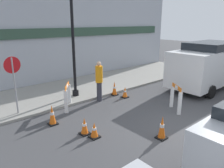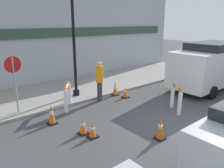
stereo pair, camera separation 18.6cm
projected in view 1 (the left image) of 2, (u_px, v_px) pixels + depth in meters
The scene contains 15 objects.
ground_plane at pixel (195, 131), 6.99m from camera, with size 60.00×60.00×0.00m, color #424244.
sidewalk_slab at pixel (83, 87), 11.62m from camera, with size 18.00×3.78×0.10m.
storefront_facade at pixel (62, 33), 12.30m from camera, with size 18.00×0.22×5.50m.
streetlamp_post at pixel (72, 12), 9.09m from camera, with size 0.44×0.44×5.78m.
stop_sign at pixel (14, 76), 7.78m from camera, with size 0.60×0.10×2.12m.
barricade_0 at pixel (176, 97), 8.48m from camera, with size 0.58×0.76×1.04m.
barricade_1 at pixel (68, 95), 8.67m from camera, with size 0.67×0.80×1.04m.
traffic_cone_0 at pixel (84, 126), 6.77m from camera, with size 0.30×0.30×0.55m.
traffic_cone_1 at pixel (52, 115), 7.39m from camera, with size 0.30×0.30×0.70m.
traffic_cone_2 at pixel (114, 89), 10.38m from camera, with size 0.30×0.30×0.67m.
traffic_cone_3 at pixel (94, 130), 6.58m from camera, with size 0.30×0.30×0.49m.
traffic_cone_4 at pixel (162, 128), 6.49m from camera, with size 0.30×0.30×0.72m.
traffic_cone_5 at pixel (125, 92), 10.07m from camera, with size 0.30×0.30×0.51m.
person_worker at pixel (99, 80), 9.45m from camera, with size 0.33×0.33×1.76m.
work_van at pixel (210, 63), 11.45m from camera, with size 5.34×2.13×2.39m.
Camera 1 is at (-6.14, -3.02, 3.39)m, focal length 35.00 mm.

